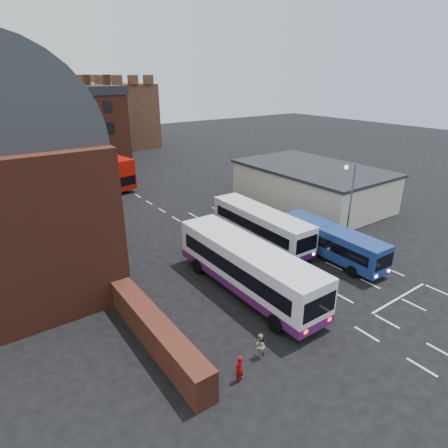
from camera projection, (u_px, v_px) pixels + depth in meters
ground at (313, 302)px, 24.36m from camera, size 180.00×180.00×0.00m
forecourt_wall at (156, 333)px, 20.02m from camera, size 1.20×10.00×1.80m
cream_building at (311, 185)px, 42.22m from camera, size 10.40×16.40×4.25m
brick_terrace at (44, 136)px, 53.73m from camera, size 22.00×10.00×11.00m
castle_keep at (86, 115)px, 75.10m from camera, size 22.00×22.00×12.00m
bus_white_outbound at (247, 265)px, 24.88m from camera, size 3.18×12.48×3.40m
bus_white_inbound at (260, 224)px, 32.35m from camera, size 2.94×10.94×2.97m
bus_blue at (332, 240)px, 29.69m from camera, size 2.58×9.47×2.57m
bus_red_double at (107, 169)px, 48.76m from camera, size 3.94×10.55×4.12m
street_lamp at (349, 198)px, 30.36m from camera, size 1.49×0.32×7.28m
pedestrian_red at (239, 369)px, 17.87m from camera, size 0.59×0.46×1.43m
pedestrian_beige at (260, 346)px, 19.40m from camera, size 0.82×0.74×1.39m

